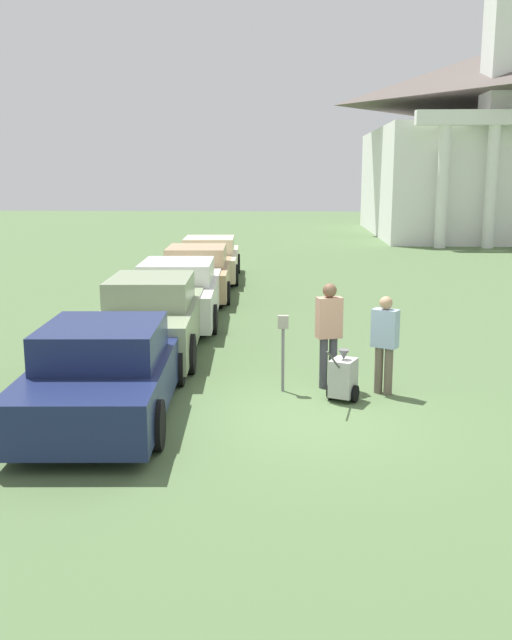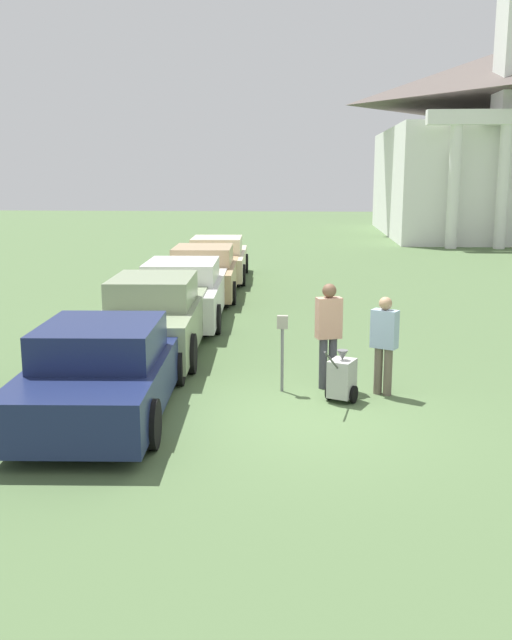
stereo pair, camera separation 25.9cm
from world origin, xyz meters
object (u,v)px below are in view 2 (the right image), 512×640
Objects in this scene: parked_car_navy at (104,371)px; parked_car_tan at (204,273)px; person_supervisor at (384,340)px; parking_meter at (282,339)px; parked_car_white at (183,292)px; church at (489,141)px; parked_car_cream at (217,260)px; person_worker at (329,329)px; equipment_cart at (342,378)px; parked_car_sage at (155,317)px.

parked_car_navy is 0.92× the size of parked_car_tan.
parking_meter is at bearing 27.26° from person_supervisor.
parked_car_white is 6.40m from parking_meter.
parked_car_tan is 0.24× the size of church.
parking_meter is at bearing -81.26° from parked_car_cream.
person_supervisor is at bearing -106.17° from church.
parked_car_navy is 14.18m from parked_car_cream.
person_worker is (3.42, -9.26, 0.35)m from parked_car_tan.
parked_car_cream is at bearing 128.79° from equipment_cart.
person_supervisor is at bearing -74.42° from parked_car_cream.
parking_meter is at bearing -45.47° from parked_car_sage.
parked_car_sage is 7.07m from parked_car_tan.
parked_car_cream is 3.07× the size of person_supervisor.
parked_car_sage is at bearing -92.90° from parked_car_cream.
parked_car_navy is at bearing -112.21° from church.
parked_car_navy is 0.22× the size of church.
parked_car_sage is 4.99m from person_supervisor.
person_supervisor is 33.84m from church.
equipment_cart is at bearing -41.61° from parked_car_sage.
equipment_cart is at bearing 59.71° from person_supervisor.
church reaches higher than parked_car_cream.
church reaches higher than parked_car_tan.
church is (9.34, 32.21, 4.52)m from person_supervisor.
parking_meter is (2.65, 1.31, 0.24)m from parked_car_navy.
person_worker is at bearing -35.56° from parked_car_sage.
person_supervisor is 0.08× the size of church.
parked_car_tan is (0.00, 3.68, -0.02)m from parked_car_white.
parked_car_tan is 1.04× the size of parked_car_cream.
church is at bearing 96.49° from equipment_cart.
parked_car_cream reaches higher than equipment_cart.
parked_car_sage reaches higher than parked_car_tan.
equipment_cart is at bearing -107.11° from church.
parked_car_white is 3.26× the size of person_supervisor.
person_supervisor is 1.65× the size of equipment_cart.
person_worker reaches higher than parked_car_cream.
person_supervisor reaches higher than equipment_cart.
parked_car_navy is 4.81× the size of equipment_cart.
parked_car_tan is 10.49m from person_supervisor.
parked_car_sage is 3.85× the size of parking_meter.
parking_meter is (2.65, -5.82, 0.20)m from parked_car_white.
parked_car_white is at bearing 114.49° from parking_meter.
person_worker is at bearing 17.44° from parking_meter.
parked_car_sage is 3.61m from parking_meter.
parked_car_sage reaches higher than parked_car_cream.
parked_car_sage is 5.01× the size of equipment_cart.
equipment_cart is 34.51m from church.
person_worker reaches higher than parked_car_white.
church is at bearing -76.93° from person_supervisor.
parked_car_tan reaches higher than parking_meter.
parked_car_tan is at bearing -121.10° from church.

